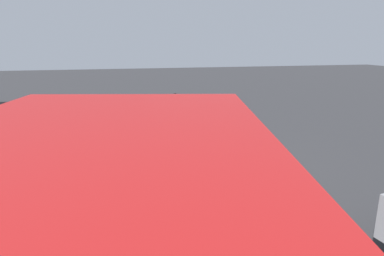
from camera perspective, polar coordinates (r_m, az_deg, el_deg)
The scene contains 2 objects.
ground_plane at distance 7.83m, azimuth 2.15°, elevation -6.26°, with size 60.00×60.00×0.00m, color #2D2D30.
art_car_decorated at distance 7.69m, azimuth 2.09°, elevation -0.93°, with size 4.56×2.46×1.66m.
Camera 1 is at (-7.05, 1.96, 2.78)m, focal length 30.95 mm.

